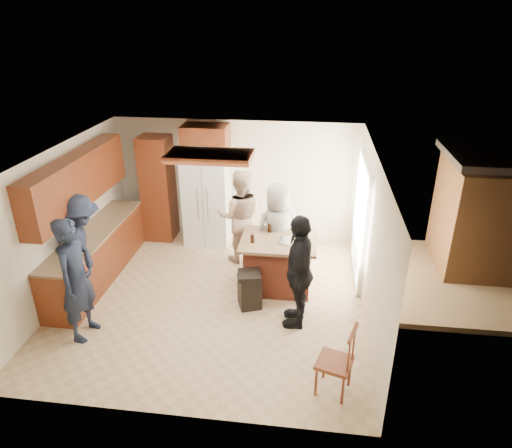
# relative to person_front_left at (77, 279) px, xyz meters

# --- Properties ---
(room_shell) EXTENTS (8.00, 5.20, 5.00)m
(room_shell) POSITION_rel_person_front_left_xyz_m (6.07, 2.80, -0.08)
(room_shell) COLOR tan
(room_shell) RESTS_ON ground
(person_front_left) EXTENTS (0.58, 0.74, 1.90)m
(person_front_left) POSITION_rel_person_front_left_xyz_m (0.00, 0.00, 0.00)
(person_front_left) COLOR black
(person_front_left) RESTS_ON ground
(person_behind_left) EXTENTS (0.96, 0.67, 1.83)m
(person_behind_left) POSITION_rel_person_front_left_xyz_m (1.94, 2.58, -0.04)
(person_behind_left) COLOR tan
(person_behind_left) RESTS_ON ground
(person_behind_right) EXTENTS (1.01, 0.86, 1.75)m
(person_behind_right) POSITION_rel_person_front_left_xyz_m (2.70, 2.14, -0.08)
(person_behind_right) COLOR gray
(person_behind_right) RESTS_ON ground
(person_side_right) EXTENTS (0.58, 1.09, 1.82)m
(person_side_right) POSITION_rel_person_front_left_xyz_m (3.14, 0.70, -0.04)
(person_side_right) COLOR black
(person_side_right) RESTS_ON ground
(person_counter) EXTENTS (0.84, 1.27, 1.81)m
(person_counter) POSITION_rel_person_front_left_xyz_m (-0.42, 1.03, -0.05)
(person_counter) COLOR #192032
(person_counter) RESTS_ON ground
(left_cabinetry) EXTENTS (0.64, 3.00, 2.30)m
(left_cabinetry) POSITION_rel_person_front_left_xyz_m (-0.55, 1.56, 0.00)
(left_cabinetry) COLOR maroon
(left_cabinetry) RESTS_ON ground
(back_wall_units) EXTENTS (1.80, 0.60, 2.45)m
(back_wall_units) POSITION_rel_person_front_left_xyz_m (0.36, 3.36, 0.43)
(back_wall_units) COLOR maroon
(back_wall_units) RESTS_ON ground
(refrigerator) EXTENTS (0.90, 0.76, 1.80)m
(refrigerator) POSITION_rel_person_front_left_xyz_m (1.14, 3.28, -0.05)
(refrigerator) COLOR white
(refrigerator) RESTS_ON ground
(kitchen_island) EXTENTS (1.28, 1.03, 0.93)m
(kitchen_island) POSITION_rel_person_front_left_xyz_m (2.75, 1.67, -0.48)
(kitchen_island) COLOR brown
(kitchen_island) RESTS_ON ground
(island_items) EXTENTS (1.04, 0.69, 0.15)m
(island_items) POSITION_rel_person_front_left_xyz_m (2.97, 1.61, 0.01)
(island_items) COLOR silver
(island_items) RESTS_ON kitchen_island
(trash_bin) EXTENTS (0.44, 0.44, 0.63)m
(trash_bin) POSITION_rel_person_front_left_xyz_m (2.34, 1.02, -0.63)
(trash_bin) COLOR black
(trash_bin) RESTS_ON ground
(spindle_chair) EXTENTS (0.53, 0.53, 0.99)m
(spindle_chair) POSITION_rel_person_front_left_xyz_m (3.67, -0.69, -0.50)
(spindle_chair) COLOR maroon
(spindle_chair) RESTS_ON ground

